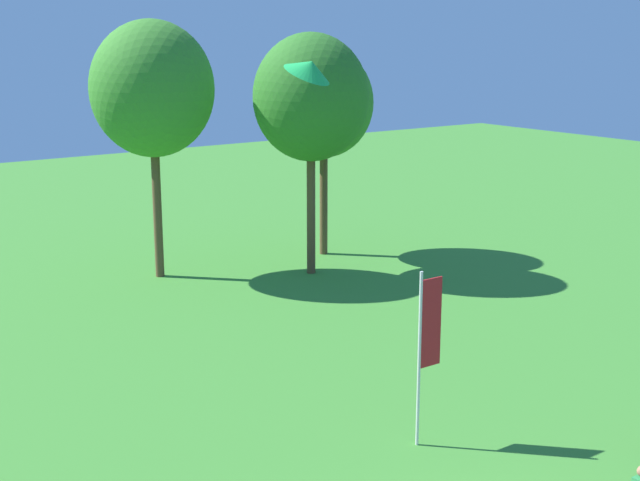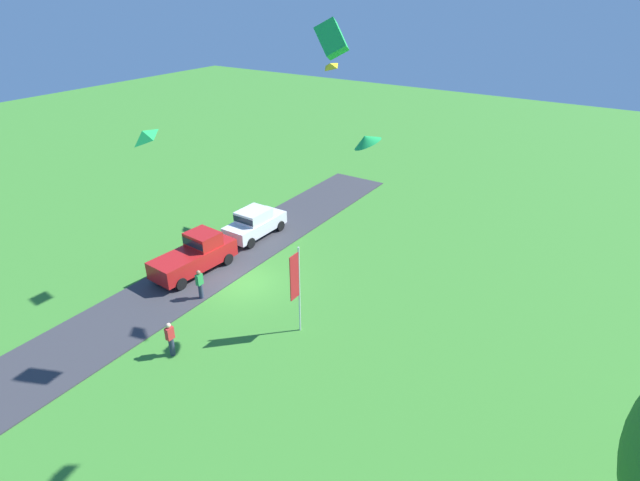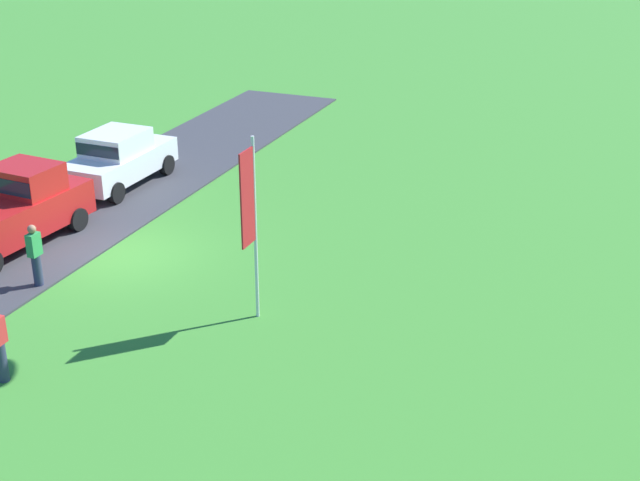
{
  "view_description": "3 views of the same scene",
  "coord_description": "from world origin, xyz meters",
  "px_view_note": "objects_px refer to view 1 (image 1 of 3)",
  "views": [
    {
      "loc": [
        -12.01,
        -10.27,
        10.09
      ],
      "look_at": [
        -0.97,
        5.21,
        5.58
      ],
      "focal_mm": 50.0,
      "sensor_mm": 36.0,
      "label": 1
    },
    {
      "loc": [
        17.41,
        16.29,
        14.71
      ],
      "look_at": [
        -0.6,
        4.51,
        3.64
      ],
      "focal_mm": 28.0,
      "sensor_mm": 36.0,
      "label": 2
    },
    {
      "loc": [
        18.77,
        13.38,
        10.16
      ],
      "look_at": [
        2.68,
        6.91,
        2.64
      ],
      "focal_mm": 50.0,
      "sensor_mm": 36.0,
      "label": 3
    }
  ],
  "objects_px": {
    "tree_far_right": "(152,89)",
    "kite_delta_high_left": "(309,68)",
    "flag_banner": "(427,335)",
    "tree_left_of_center": "(324,103)",
    "tree_lone_near": "(311,98)"
  },
  "relations": [
    {
      "from": "tree_far_right",
      "to": "kite_delta_high_left",
      "type": "relative_size",
      "value": 9.06
    },
    {
      "from": "tree_far_right",
      "to": "kite_delta_high_left",
      "type": "xyz_separation_m",
      "value": [
        -3.32,
        -15.8,
        1.45
      ]
    },
    {
      "from": "tree_far_right",
      "to": "flag_banner",
      "type": "height_order",
      "value": "tree_far_right"
    },
    {
      "from": "tree_left_of_center",
      "to": "kite_delta_high_left",
      "type": "xyz_separation_m",
      "value": [
        -11.16,
        -14.94,
        2.31
      ]
    },
    {
      "from": "kite_delta_high_left",
      "to": "tree_lone_near",
      "type": "bearing_deg",
      "value": 54.98
    },
    {
      "from": "tree_far_right",
      "to": "tree_left_of_center",
      "type": "distance_m",
      "value": 7.94
    },
    {
      "from": "tree_lone_near",
      "to": "tree_far_right",
      "type": "bearing_deg",
      "value": 149.35
    },
    {
      "from": "tree_left_of_center",
      "to": "flag_banner",
      "type": "distance_m",
      "value": 19.91
    },
    {
      "from": "tree_far_right",
      "to": "tree_lone_near",
      "type": "bearing_deg",
      "value": -30.65
    },
    {
      "from": "tree_lone_near",
      "to": "tree_left_of_center",
      "type": "distance_m",
      "value": 3.4
    },
    {
      "from": "tree_lone_near",
      "to": "flag_banner",
      "type": "xyz_separation_m",
      "value": [
        -6.87,
        -14.77,
        -4.54
      ]
    },
    {
      "from": "tree_left_of_center",
      "to": "kite_delta_high_left",
      "type": "relative_size",
      "value": 8.06
    },
    {
      "from": "flag_banner",
      "to": "tree_left_of_center",
      "type": "bearing_deg",
      "value": 61.72
    },
    {
      "from": "tree_left_of_center",
      "to": "tree_lone_near",
      "type": "bearing_deg",
      "value": -134.75
    },
    {
      "from": "tree_far_right",
      "to": "tree_lone_near",
      "type": "xyz_separation_m",
      "value": [
        5.48,
        -3.25,
        -0.38
      ]
    }
  ]
}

